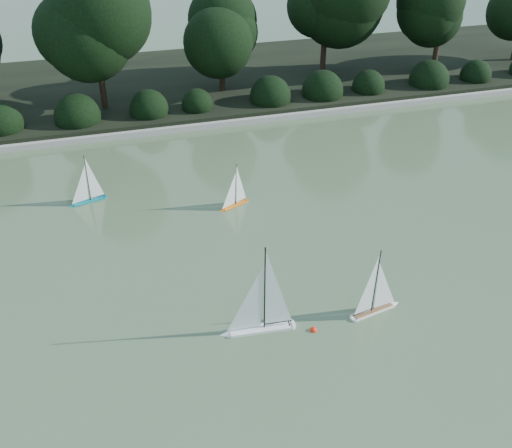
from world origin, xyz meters
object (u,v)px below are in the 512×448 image
(sailboat_orange, at_px, (233,200))
(race_buoy, at_px, (313,330))
(sailboat_white_b, at_px, (378,301))
(sailboat_white_a, at_px, (255,318))
(sailboat_teal, at_px, (85,195))

(sailboat_orange, xyz_separation_m, race_buoy, (0.27, -4.54, -0.18))
(sailboat_white_b, xyz_separation_m, sailboat_orange, (-1.56, 4.38, -0.04))
(sailboat_white_a, relative_size, sailboat_white_b, 1.26)
(sailboat_white_b, height_order, sailboat_teal, sailboat_white_b)
(sailboat_white_b, bearing_deg, sailboat_orange, 109.61)
(sailboat_orange, bearing_deg, race_buoy, -86.65)
(sailboat_white_a, relative_size, race_buoy, 14.56)
(sailboat_teal, distance_m, race_buoy, 6.78)
(sailboat_orange, bearing_deg, sailboat_teal, 160.13)
(sailboat_white_a, height_order, sailboat_teal, sailboat_white_a)
(sailboat_white_b, bearing_deg, race_buoy, -173.05)
(race_buoy, bearing_deg, sailboat_teal, 122.02)
(sailboat_teal, height_order, race_buoy, sailboat_teal)
(sailboat_white_b, bearing_deg, sailboat_teal, 131.19)
(race_buoy, bearing_deg, sailboat_white_a, 163.67)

